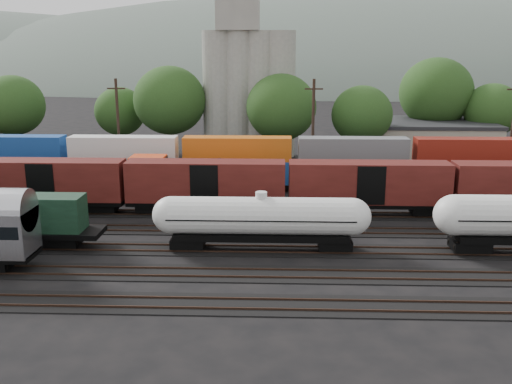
{
  "coord_description": "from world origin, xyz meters",
  "views": [
    {
      "loc": [
        7.53,
        -47.55,
        15.49
      ],
      "look_at": [
        5.75,
        2.0,
        3.0
      ],
      "focal_mm": 40.0,
      "sensor_mm": 36.0,
      "label": 1
    }
  ],
  "objects": [
    {
      "name": "ground",
      "position": [
        0.0,
        0.0,
        0.0
      ],
      "size": [
        600.0,
        600.0,
        0.0
      ],
      "primitive_type": "plane",
      "color": "black"
    },
    {
      "name": "tracks",
      "position": [
        0.0,
        0.0,
        0.05
      ],
      "size": [
        180.0,
        33.2,
        0.2
      ],
      "color": "black",
      "rests_on": "ground"
    },
    {
      "name": "tank_car_a",
      "position": [
        6.41,
        -5.0,
        2.66
      ],
      "size": [
        17.07,
        3.06,
        4.47
      ],
      "color": "silver",
      "rests_on": "ground"
    },
    {
      "name": "orange_locomotive",
      "position": [
        -1.34,
        10.0,
        2.52
      ],
      "size": [
        17.63,
        2.94,
        4.41
      ],
      "color": "black",
      "rests_on": "ground"
    },
    {
      "name": "boxcar_string",
      "position": [
        23.98,
        5.0,
        3.12
      ],
      "size": [
        184.4,
        2.9,
        4.2
      ],
      "color": "black",
      "rests_on": "ground"
    },
    {
      "name": "container_wall",
      "position": [
        4.4,
        15.0,
        2.54
      ],
      "size": [
        178.81,
        2.6,
        5.8
      ],
      "color": "black",
      "rests_on": "ground"
    },
    {
      "name": "grain_silo",
      "position": [
        3.28,
        36.0,
        11.26
      ],
      "size": [
        13.4,
        5.0,
        29.0
      ],
      "color": "gray",
      "rests_on": "ground"
    },
    {
      "name": "industrial_sheds",
      "position": [
        6.63,
        35.25,
        2.56
      ],
      "size": [
        119.38,
        17.26,
        5.1
      ],
      "color": "#9E937F",
      "rests_on": "ground"
    },
    {
      "name": "tree_band",
      "position": [
        3.63,
        36.44,
        7.36
      ],
      "size": [
        164.3,
        21.37,
        14.26
      ],
      "color": "black",
      "rests_on": "ground"
    },
    {
      "name": "utility_poles",
      "position": [
        0.0,
        22.0,
        6.21
      ],
      "size": [
        122.2,
        0.36,
        12.0
      ],
      "color": "black",
      "rests_on": "ground"
    },
    {
      "name": "distant_hills",
      "position": [
        23.92,
        260.0,
        -20.56
      ],
      "size": [
        860.0,
        286.0,
        130.0
      ],
      "color": "#59665B",
      "rests_on": "ground"
    }
  ]
}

